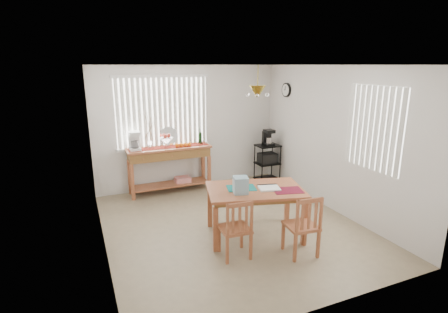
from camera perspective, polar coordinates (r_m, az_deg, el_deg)
name	(u,v)px	position (r m, az deg, el deg)	size (l,w,h in m)	color
ground	(231,226)	(5.95, 1.23, -11.24)	(4.00, 4.50, 0.01)	#9B8869
room_shell	(232,125)	(5.44, 1.29, 5.12)	(4.20, 4.70, 2.70)	silver
sideboard	(170,158)	(7.31, -8.82, -0.30)	(1.71, 0.48, 0.96)	#AB5E3A
sideboard_items	(155,141)	(7.17, -11.13, 2.49)	(1.63, 0.41, 0.74)	maroon
wire_cart	(267,160)	(7.99, 7.09, -0.49)	(0.50, 0.40, 0.86)	black
cart_items	(268,138)	(7.88, 7.17, 3.06)	(0.20, 0.24, 0.35)	black
dining_table	(255,194)	(5.39, 5.09, -6.12)	(1.63, 1.27, 0.77)	#AB5E3A
table_items	(248,186)	(5.19, 3.93, -4.82)	(1.09, 0.78, 0.25)	#147370
chair_left	(236,229)	(4.88, 1.93, -11.74)	(0.43, 0.43, 0.86)	#AB5E3A
chair_right	(303,226)	(5.04, 12.72, -11.01)	(0.46, 0.46, 0.90)	#AB5E3A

